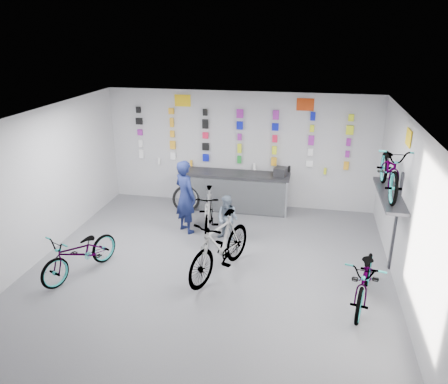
% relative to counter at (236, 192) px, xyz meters
% --- Properties ---
extents(floor, '(8.00, 8.00, 0.00)m').
position_rel_counter_xyz_m(floor, '(0.00, -3.54, -0.49)').
color(floor, '#525257').
rests_on(floor, ground).
extents(ceiling, '(8.00, 8.00, 0.00)m').
position_rel_counter_xyz_m(ceiling, '(0.00, -3.54, 2.51)').
color(ceiling, white).
rests_on(ceiling, wall_back).
extents(wall_back, '(7.00, 0.00, 7.00)m').
position_rel_counter_xyz_m(wall_back, '(0.00, 0.46, 1.01)').
color(wall_back, silver).
rests_on(wall_back, floor).
extents(wall_front, '(7.00, 0.00, 7.00)m').
position_rel_counter_xyz_m(wall_front, '(0.00, -7.54, 1.01)').
color(wall_front, silver).
rests_on(wall_front, floor).
extents(wall_left, '(0.00, 8.00, 8.00)m').
position_rel_counter_xyz_m(wall_left, '(-3.50, -3.54, 1.01)').
color(wall_left, silver).
rests_on(wall_left, floor).
extents(wall_right, '(0.00, 8.00, 8.00)m').
position_rel_counter_xyz_m(wall_right, '(3.50, -3.54, 1.01)').
color(wall_right, silver).
rests_on(wall_right, floor).
extents(counter, '(2.70, 0.66, 1.00)m').
position_rel_counter_xyz_m(counter, '(0.00, 0.00, 0.00)').
color(counter, black).
rests_on(counter, floor).
extents(merch_wall, '(5.58, 0.08, 1.56)m').
position_rel_counter_xyz_m(merch_wall, '(0.02, 0.39, 1.32)').
color(merch_wall, white).
rests_on(merch_wall, wall_back).
extents(wall_bracket, '(0.39, 1.90, 2.00)m').
position_rel_counter_xyz_m(wall_bracket, '(3.33, -2.34, 0.98)').
color(wall_bracket, '#333338').
rests_on(wall_bracket, wall_right).
extents(sign_left, '(0.42, 0.02, 0.30)m').
position_rel_counter_xyz_m(sign_left, '(-1.50, 0.44, 2.23)').
color(sign_left, yellow).
rests_on(sign_left, wall_back).
extents(sign_right, '(0.42, 0.02, 0.30)m').
position_rel_counter_xyz_m(sign_right, '(1.60, 0.44, 2.23)').
color(sign_right, '#C23B10').
rests_on(sign_right, wall_back).
extents(sign_side, '(0.02, 0.40, 0.30)m').
position_rel_counter_xyz_m(sign_side, '(3.48, -2.34, 2.16)').
color(sign_side, yellow).
rests_on(sign_side, wall_right).
extents(bike_left, '(1.23, 1.84, 0.91)m').
position_rel_counter_xyz_m(bike_left, '(-2.38, -3.73, -0.03)').
color(bike_left, gray).
rests_on(bike_left, floor).
extents(bike_center, '(1.27, 2.08, 1.21)m').
position_rel_counter_xyz_m(bike_center, '(0.23, -3.18, 0.12)').
color(bike_center, gray).
rests_on(bike_center, floor).
extents(bike_right, '(1.02, 1.93, 0.96)m').
position_rel_counter_xyz_m(bike_right, '(2.87, -3.63, -0.00)').
color(bike_right, gray).
rests_on(bike_right, floor).
extents(bike_service, '(0.76, 1.80, 1.05)m').
position_rel_counter_xyz_m(bike_service, '(-0.39, -1.49, 0.04)').
color(bike_service, gray).
rests_on(bike_service, floor).
extents(bike_wall, '(0.63, 1.80, 0.95)m').
position_rel_counter_xyz_m(bike_wall, '(3.25, -2.34, 1.57)').
color(bike_wall, gray).
rests_on(bike_wall, wall_bracket).
extents(clerk, '(0.75, 0.71, 1.72)m').
position_rel_counter_xyz_m(clerk, '(-0.93, -1.49, 0.37)').
color(clerk, '#151F50').
rests_on(clerk, floor).
extents(customer, '(0.61, 0.53, 1.05)m').
position_rel_counter_xyz_m(customer, '(0.10, -1.76, 0.04)').
color(customer, slate).
rests_on(customer, floor).
extents(spare_wheel, '(0.73, 0.38, 0.71)m').
position_rel_counter_xyz_m(spare_wheel, '(-1.25, -0.37, -0.14)').
color(spare_wheel, black).
rests_on(spare_wheel, floor).
extents(register, '(0.35, 0.36, 0.22)m').
position_rel_counter_xyz_m(register, '(1.10, 0.01, 0.62)').
color(register, black).
rests_on(register, counter).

